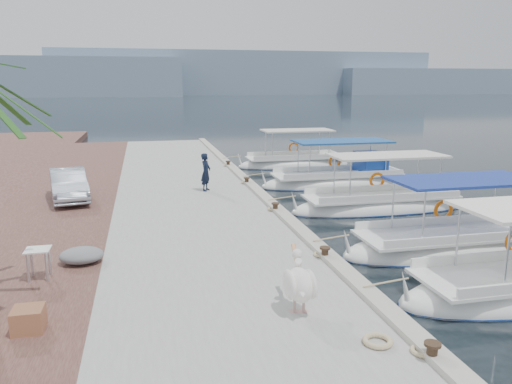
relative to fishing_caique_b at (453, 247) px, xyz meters
The scene contains 17 objects.
ground 4.84m from the fishing_caique_b, 149.94° to the left, with size 400.00×400.00×0.00m, color black.
concrete_quay 10.33m from the fishing_caique_b, 134.07° to the left, with size 6.00×40.00×0.50m, color gray.
quay_curb 8.64m from the fishing_caique_b, 120.70° to the left, with size 0.44×40.00×0.12m, color #A9A596.
cobblestone_strip 14.27m from the fishing_caique_b, 148.65° to the left, with size 4.00×40.00×0.50m, color #4D2E29.
distant_hills 205.63m from the fishing_caique_b, 82.89° to the left, with size 330.00×60.00×18.00m.
fishing_caique_b is the anchor object (origin of this frame).
fishing_caique_c 5.16m from the fishing_caique_b, 88.08° to the left, with size 7.55×2.16×2.83m.
fishing_caique_d 10.18m from the fishing_caique_b, 87.59° to the left, with size 7.84×2.41×2.83m.
fishing_caique_e 16.16m from the fishing_caique_b, 90.29° to the left, with size 7.03×2.28×2.83m.
mooring_bollards 6.03m from the fishing_caique_b, 139.15° to the left, with size 0.28×20.28×0.33m.
pelican 7.30m from the fishing_caique_b, 147.85° to the right, with size 0.66×1.54×1.19m.
fisherman 10.39m from the fishing_caique_b, 128.93° to the left, with size 0.58×0.38×1.60m, color black.
parked_car 14.13m from the fishing_caique_b, 147.86° to the left, with size 1.28×3.67×1.21m, color #A6B0BE.
wooden_crate 11.79m from the fishing_caique_b, 162.74° to the right, with size 0.55×0.55×0.44m, color brown.
tarp_bundle 10.70m from the fishing_caique_b, behind, with size 1.10×0.90×0.40m, color slate.
folding_table 11.59m from the fishing_caique_b, behind, with size 0.55×0.55×0.73m.
rope_coil 7.45m from the fishing_caique_b, 133.83° to the right, with size 0.54×0.54×0.10m, color #C6B284.
Camera 1 is at (-4.83, -15.12, 4.99)m, focal length 35.00 mm.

